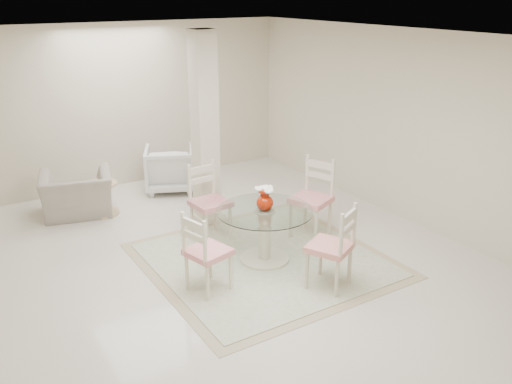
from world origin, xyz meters
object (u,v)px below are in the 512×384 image
dining_chair_north (207,196)px  dining_chair_west (203,248)px  dining_chair_east (314,192)px  side_table (102,200)px  dining_chair_south (336,242)px  red_vase (265,198)px  recliner_taupe (77,194)px  dining_table (265,235)px  armchair_white (170,169)px  column (205,130)px

dining_chair_north → dining_chair_west: bearing=-123.5°
dining_chair_east → side_table: 3.18m
dining_chair_north → dining_chair_south: size_ratio=1.03×
red_vase → recliner_taupe: 3.18m
dining_table → dining_chair_west: size_ratio=1.11×
armchair_white → side_table: (-1.30, -0.45, -0.14)m
dining_table → dining_chair_west: 1.04m
dining_chair_north → dining_chair_south: dining_chair_north is taller
dining_chair_west → side_table: 2.85m
dining_table → red_vase: size_ratio=3.76×
dining_chair_north → dining_chair_west: size_ratio=1.08×
red_vase → armchair_white: bearing=89.1°
side_table → dining_chair_north: bearing=-57.8°
dining_table → recliner_taupe: size_ratio=1.17×
dining_chair_north → side_table: (-0.97, 1.55, -0.37)m
dining_chair_south → side_table: dining_chair_south is taller
armchair_white → recliner_taupe: bearing=34.4°
armchair_white → side_table: armchair_white is taller
dining_chair_east → dining_table: bearing=-95.9°
armchair_white → dining_table: bearing=114.0°
dining_chair_east → recliner_taupe: size_ratio=1.19×
dining_chair_south → recliner_taupe: dining_chair_south is taller
dining_chair_west → dining_chair_east: bearing=-88.1°
red_vase → dining_chair_north: size_ratio=0.27×
red_vase → dining_chair_south: 1.05m
dining_chair_east → dining_chair_west: (-1.96, -0.58, -0.07)m
column → side_table: column is taller
side_table → armchair_white: bearing=19.3°
column → dining_table: size_ratio=2.30×
dining_chair_south → dining_chair_north: bearing=-100.5°
column → dining_chair_east: (1.00, -1.20, -0.72)m
dining_table → dining_chair_east: 1.06m
dining_table → recliner_taupe: 3.14m
dining_chair_east → side_table: dining_chair_east is taller
dining_chair_east → recliner_taupe: bearing=-156.4°
red_vase → dining_chair_west: 1.06m
dining_chair_east → dining_chair_south: 1.45m
dining_chair_south → dining_table: bearing=-99.7°
red_vase → dining_chair_south: dining_chair_south is taller
dining_chair_east → armchair_white: dining_chair_east is taller
recliner_taupe → armchair_white: size_ratio=1.23×
dining_chair_north → dining_chair_south: bearing=-78.2°
column → dining_chair_east: bearing=-50.1°
dining_table → armchair_white: size_ratio=1.44×
dining_table → dining_chair_south: size_ratio=1.06×
column → recliner_taupe: column is taller
dining_chair_south → dining_chair_east: bearing=-145.0°
column → side_table: size_ratio=5.42×
column → recliner_taupe: 2.22m
red_vase → dining_chair_east: dining_chair_east is taller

